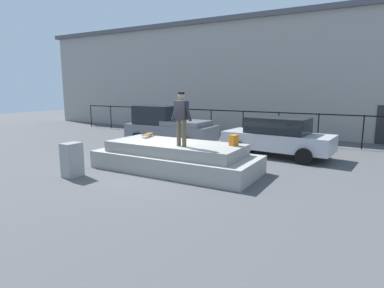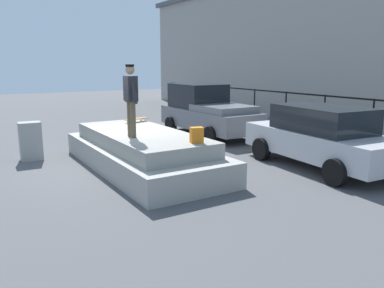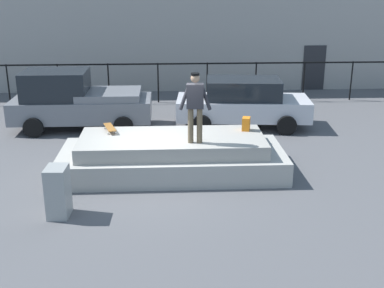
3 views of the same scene
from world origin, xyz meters
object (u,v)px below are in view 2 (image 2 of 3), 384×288
(skateboard, at_px, (136,119))
(utility_box, at_px, (31,141))
(backpack, at_px, (197,135))
(car_grey_pickup_near, at_px, (207,111))
(car_silver_sedan_mid, at_px, (321,136))
(skateboarder, at_px, (131,96))

(skateboard, bearing_deg, utility_box, -105.47)
(utility_box, bearing_deg, backpack, 34.92)
(backpack, bearing_deg, utility_box, 137.41)
(utility_box, bearing_deg, skateboard, 76.93)
(backpack, xyz_separation_m, car_grey_pickup_near, (-5.14, 3.72, -0.20))
(car_silver_sedan_mid, bearing_deg, car_grey_pickup_near, 179.22)
(skateboard, bearing_deg, car_grey_pickup_near, 112.48)
(skateboarder, height_order, utility_box, skateboarder)
(skateboarder, relative_size, car_silver_sedan_mid, 0.38)
(skateboard, relative_size, car_grey_pickup_near, 0.18)
(backpack, bearing_deg, skateboarder, 139.17)
(car_silver_sedan_mid, relative_size, utility_box, 4.13)
(skateboard, relative_size, utility_box, 0.75)
(backpack, bearing_deg, car_silver_sedan_mid, 7.47)
(skateboarder, relative_size, car_grey_pickup_near, 0.38)
(skateboard, xyz_separation_m, car_grey_pickup_near, (-1.49, 3.61, -0.12))
(backpack, distance_m, utility_box, 5.34)
(backpack, height_order, car_grey_pickup_near, car_grey_pickup_near)
(skateboard, bearing_deg, backpack, -1.81)
(skateboarder, xyz_separation_m, skateboard, (-2.22, 1.09, -0.91))
(backpack, relative_size, car_silver_sedan_mid, 0.08)
(skateboarder, distance_m, utility_box, 3.85)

